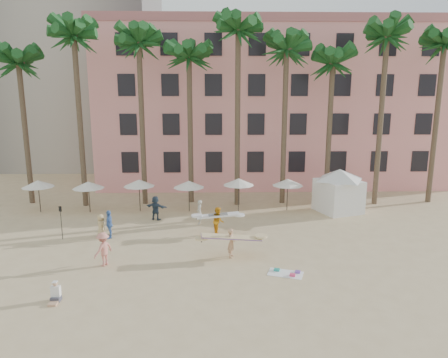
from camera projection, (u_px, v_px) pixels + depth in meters
name	position (u px, v px, depth m)	size (l,w,h in m)	color
ground	(194.00, 280.00, 20.27)	(120.00, 120.00, 0.00)	#D1B789
pink_hotel	(268.00, 107.00, 44.28)	(35.00, 14.00, 16.00)	pink
palm_row	(207.00, 49.00, 32.36)	(44.40, 5.40, 16.30)	brown
umbrella_row	(164.00, 183.00, 31.98)	(22.50, 2.70, 2.73)	#332B23
cabana	(339.00, 187.00, 31.97)	(5.76, 5.76, 3.50)	white
beach_towel	(287.00, 273.00, 20.99)	(2.03, 1.54, 0.14)	white
carrier_yellow	(231.00, 241.00, 22.99)	(3.50, 1.01, 1.73)	tan
carrier_white	(218.00, 220.00, 26.85)	(2.89, 1.05, 1.89)	orange
beachgoers	(132.00, 224.00, 26.37)	(7.05, 9.59, 1.89)	beige
paddle	(61.00, 218.00, 25.81)	(0.18, 0.04, 2.23)	black
seated_man	(55.00, 295.00, 18.09)	(0.41, 0.72, 0.93)	#3F3F4C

